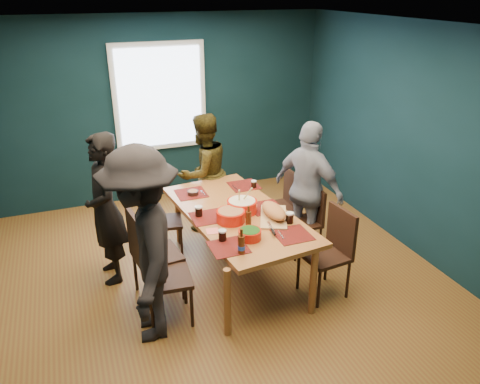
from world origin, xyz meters
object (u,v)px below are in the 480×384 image
(person_back, at_px, (204,173))
(cutting_board, at_px, (274,212))
(dining_table, at_px, (237,218))
(person_far_left, at_px, (106,209))
(bowl_salad, at_px, (231,216))
(bowl_dumpling, at_px, (242,206))
(person_near_left, at_px, (143,247))
(chair_right_near, at_px, (332,246))
(chair_left_mid, at_px, (147,249))
(chair_left_near, at_px, (158,271))
(chair_right_far, at_px, (285,200))
(chair_right_mid, at_px, (309,215))
(person_right, at_px, (308,189))
(bowl_herbs, at_px, (250,234))
(chair_left_far, at_px, (158,216))

(person_back, distance_m, cutting_board, 1.52)
(dining_table, relative_size, person_far_left, 1.27)
(bowl_salad, height_order, bowl_dumpling, bowl_dumpling)
(person_near_left, distance_m, cutting_board, 1.48)
(person_far_left, bearing_deg, cutting_board, 64.15)
(bowl_salad, bearing_deg, chair_right_near, -28.31)
(chair_left_mid, height_order, person_back, person_back)
(chair_left_mid, height_order, bowl_dumpling, bowl_dumpling)
(chair_left_near, relative_size, cutting_board, 1.37)
(chair_right_far, relative_size, chair_right_near, 0.93)
(bowl_salad, bearing_deg, cutting_board, -11.61)
(chair_right_far, xyz_separation_m, person_near_left, (-1.99, -1.21, 0.41))
(chair_left_mid, bearing_deg, chair_right_mid, -0.01)
(chair_left_near, height_order, chair_right_mid, chair_left_near)
(bowl_salad, bearing_deg, person_right, 17.76)
(chair_right_mid, relative_size, cutting_board, 1.20)
(person_back, relative_size, person_right, 0.96)
(person_back, bearing_deg, person_near_left, 36.32)
(chair_right_far, bearing_deg, chair_left_mid, -161.55)
(chair_left_near, xyz_separation_m, person_far_left, (-0.35, 0.94, 0.28))
(cutting_board, bearing_deg, person_near_left, -141.51)
(person_back, distance_m, person_near_left, 2.16)
(chair_right_far, bearing_deg, bowl_herbs, -131.06)
(chair_right_far, xyz_separation_m, chair_right_near, (-0.07, -1.26, 0.04))
(person_near_left, distance_m, bowl_salad, 1.09)
(dining_table, xyz_separation_m, bowl_herbs, (-0.09, -0.58, 0.13))
(chair_right_mid, xyz_separation_m, person_far_left, (-2.32, 0.29, 0.35))
(chair_right_mid, relative_size, person_near_left, 0.45)
(chair_left_near, height_order, chair_right_near, chair_left_near)
(chair_left_near, bearing_deg, bowl_dumpling, 30.95)
(chair_right_near, bearing_deg, chair_left_mid, 156.21)
(chair_left_mid, height_order, person_right, person_right)
(dining_table, xyz_separation_m, person_far_left, (-1.34, 0.44, 0.14))
(person_far_left, height_order, person_right, person_far_left)
(person_far_left, height_order, bowl_salad, person_far_left)
(chair_left_far, bearing_deg, bowl_salad, -47.65)
(chair_left_mid, xyz_separation_m, chair_right_far, (1.88, 0.69, -0.07))
(chair_left_mid, distance_m, person_far_left, 0.69)
(chair_right_far, xyz_separation_m, bowl_dumpling, (-0.81, -0.58, 0.33))
(bowl_salad, bearing_deg, person_near_left, -154.90)
(chair_right_far, relative_size, bowl_salad, 2.95)
(chair_left_far, xyz_separation_m, cutting_board, (1.05, -1.01, 0.34))
(person_far_left, bearing_deg, person_back, 117.59)
(chair_left_near, distance_m, chair_right_near, 1.80)
(person_back, height_order, person_right, person_right)
(chair_right_far, xyz_separation_m, person_right, (0.10, -0.40, 0.30))
(chair_left_far, height_order, person_near_left, person_near_left)
(chair_right_near, xyz_separation_m, bowl_salad, (-0.94, 0.51, 0.28))
(dining_table, xyz_separation_m, chair_left_mid, (-1.02, -0.11, -0.11))
(chair_left_mid, bearing_deg, bowl_herbs, -34.32)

